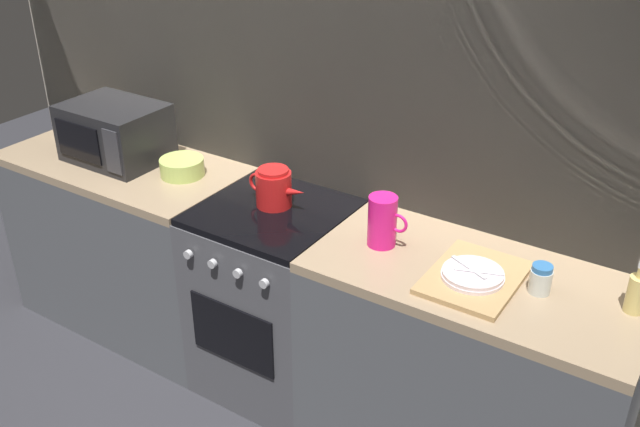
% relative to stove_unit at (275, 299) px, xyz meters
% --- Properties ---
extents(ground_plane, '(8.00, 8.00, 0.00)m').
position_rel_stove_unit_xyz_m(ground_plane, '(0.00, 0.00, -0.45)').
color(ground_plane, '#2D2D33').
extents(back_wall, '(3.60, 0.05, 2.40)m').
position_rel_stove_unit_xyz_m(back_wall, '(0.00, 0.32, 0.75)').
color(back_wall, '#A39989').
rests_on(back_wall, ground_plane).
extents(counter_left, '(1.20, 0.60, 0.90)m').
position_rel_stove_unit_xyz_m(counter_left, '(-0.90, 0.00, 0.00)').
color(counter_left, '#515459').
rests_on(counter_left, ground_plane).
extents(stove_unit, '(0.60, 0.63, 0.90)m').
position_rel_stove_unit_xyz_m(stove_unit, '(0.00, 0.00, 0.00)').
color(stove_unit, '#4C4C51').
rests_on(stove_unit, ground_plane).
extents(counter_right, '(1.20, 0.60, 0.90)m').
position_rel_stove_unit_xyz_m(counter_right, '(0.90, 0.00, 0.00)').
color(counter_right, '#515459').
rests_on(counter_right, ground_plane).
extents(microwave, '(0.46, 0.35, 0.27)m').
position_rel_stove_unit_xyz_m(microwave, '(-0.92, 0.02, 0.59)').
color(microwave, black).
rests_on(microwave, counter_left).
extents(kettle, '(0.28, 0.15, 0.17)m').
position_rel_stove_unit_xyz_m(kettle, '(-0.02, 0.04, 0.53)').
color(kettle, red).
rests_on(kettle, stove_unit).
extents(mixing_bowl, '(0.20, 0.20, 0.08)m').
position_rel_stove_unit_xyz_m(mixing_bowl, '(-0.54, 0.05, 0.49)').
color(mixing_bowl, '#B7D166').
rests_on(mixing_bowl, counter_left).
extents(pitcher, '(0.16, 0.11, 0.20)m').
position_rel_stove_unit_xyz_m(pitcher, '(0.52, 0.00, 0.55)').
color(pitcher, '#E5197A').
rests_on(pitcher, counter_right).
extents(dish_pile, '(0.30, 0.40, 0.06)m').
position_rel_stove_unit_xyz_m(dish_pile, '(0.91, -0.05, 0.47)').
color(dish_pile, tan).
rests_on(dish_pile, counter_right).
extents(spice_jar, '(0.08, 0.08, 0.10)m').
position_rel_stove_unit_xyz_m(spice_jar, '(1.12, 0.02, 0.50)').
color(spice_jar, silver).
rests_on(spice_jar, counter_right).
extents(spray_bottle, '(0.08, 0.06, 0.20)m').
position_rel_stove_unit_xyz_m(spray_bottle, '(1.41, 0.08, 0.53)').
color(spray_bottle, '#E5CC72').
rests_on(spray_bottle, counter_right).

